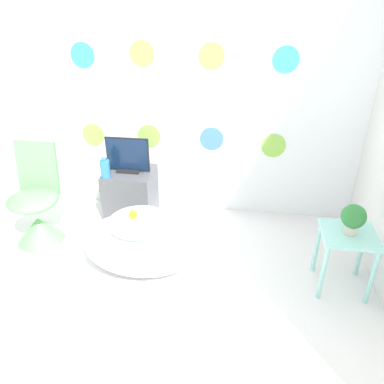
# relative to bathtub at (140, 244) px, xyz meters

# --- Properties ---
(ground_plane) EXTENTS (12.00, 12.00, 0.00)m
(ground_plane) POSITION_rel_bathtub_xyz_m (0.14, -0.88, -0.23)
(ground_plane) COLOR white
(wall_back_dotted) EXTENTS (4.34, 0.05, 2.60)m
(wall_back_dotted) POSITION_rel_bathtub_xyz_m (0.14, 1.05, 1.06)
(wall_back_dotted) COLOR white
(wall_back_dotted) RESTS_ON ground_plane
(bathtub) EXTENTS (0.91, 0.58, 0.46)m
(bathtub) POSITION_rel_bathtub_xyz_m (0.00, 0.00, 0.00)
(bathtub) COLOR white
(bathtub) RESTS_ON ground_plane
(rubber_duck) EXTENTS (0.07, 0.07, 0.08)m
(rubber_duck) POSITION_rel_bathtub_xyz_m (-0.04, 0.00, 0.27)
(rubber_duck) COLOR yellow
(rubber_duck) RESTS_ON bathtub
(chair) EXTENTS (0.44, 0.44, 0.88)m
(chair) POSITION_rel_bathtub_xyz_m (-1.01, 0.25, 0.04)
(chair) COLOR #66C166
(chair) RESTS_ON ground_plane
(tv_cabinet) EXTENTS (0.46, 0.42, 0.48)m
(tv_cabinet) POSITION_rel_bathtub_xyz_m (-0.32, 0.79, 0.01)
(tv_cabinet) COLOR #4C4C51
(tv_cabinet) RESTS_ON ground_plane
(tv) EXTENTS (0.41, 0.12, 0.34)m
(tv) POSITION_rel_bathtub_xyz_m (-0.32, 0.79, 0.39)
(tv) COLOR black
(tv) RESTS_ON tv_cabinet
(vase) EXTENTS (0.09, 0.09, 0.19)m
(vase) POSITION_rel_bathtub_xyz_m (-0.49, 0.63, 0.33)
(vase) COLOR #2D72B7
(vase) RESTS_ON tv_cabinet
(side_table) EXTENTS (0.38, 0.36, 0.48)m
(side_table) POSITION_rel_bathtub_xyz_m (1.54, 0.02, 0.15)
(side_table) COLOR #99E0D8
(side_table) RESTS_ON ground_plane
(potted_plant_left) EXTENTS (0.17, 0.17, 0.23)m
(potted_plant_left) POSITION_rel_bathtub_xyz_m (1.54, 0.02, 0.38)
(potted_plant_left) COLOR beige
(potted_plant_left) RESTS_ON side_table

